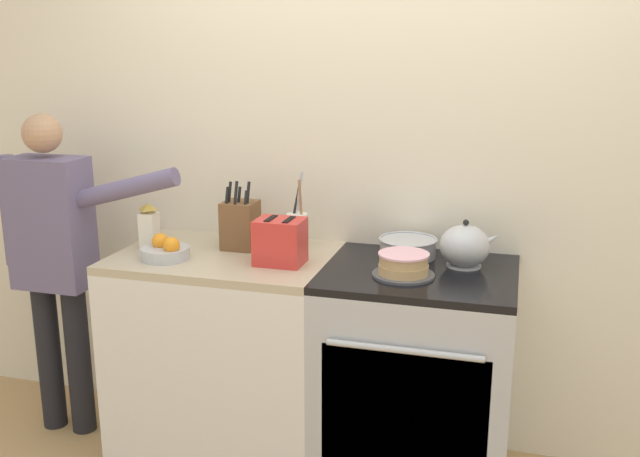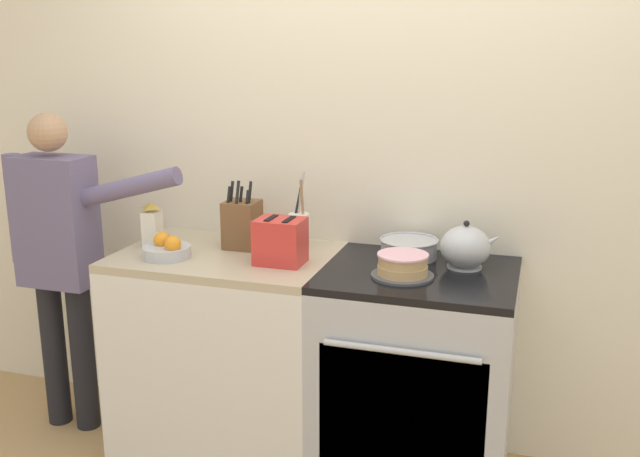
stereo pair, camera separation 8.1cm
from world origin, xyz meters
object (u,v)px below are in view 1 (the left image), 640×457
Objects in this scene: tea_kettle at (465,246)px; knife_block at (240,224)px; mixing_bowl at (408,247)px; stove_range at (415,378)px; milk_carton at (149,227)px; layer_cake at (404,265)px; person_baker at (55,250)px; utensil_crock at (297,229)px; fruit_bowl at (165,251)px; toaster at (280,242)px.

knife_block is (-0.96, 0.00, 0.02)m from tea_kettle.
stove_range is at bearing -66.87° from mixing_bowl.
layer_cake is at bearing -4.36° from milk_carton.
tea_kettle is 0.96m from knife_block.
tea_kettle is at bearing -4.37° from person_baker.
stove_range is 3.76× the size of mixing_bowl.
utensil_crock reaches higher than tea_kettle.
stove_range is 4.61× the size of fruit_bowl.
toaster is (0.24, -0.17, -0.01)m from knife_block.
milk_carton is (-0.14, 0.13, 0.06)m from fruit_bowl.
milk_carton is at bearing -171.04° from mixing_bowl.
stove_range is at bearing -7.74° from knife_block.
person_baker is (-0.46, -0.04, -0.13)m from milk_carton.
mixing_bowl is 0.54m from toaster.
utensil_crock is 0.57m from fruit_bowl.
mixing_bowl is 1.23× the size of milk_carton.
milk_carton is (-1.13, 0.09, 0.05)m from layer_cake.
stove_range is 0.58m from tea_kettle.
toaster is at bearing 8.10° from fruit_bowl.
utensil_crock reaches higher than layer_cake.
knife_block is 0.25m from utensil_crock.
milk_carton reaches higher than fruit_bowl.
tea_kettle is at bearing 41.44° from layer_cake.
mixing_bowl is 0.81× the size of knife_block.
tea_kettle reaches higher than stove_range.
milk_carton is at bearing -163.61° from utensil_crock.
utensil_crock is at bearing 2.66° from person_baker.
stove_range is 1.16m from fruit_bowl.
fruit_bowl is (-0.99, -0.04, -0.01)m from layer_cake.
person_baker is at bearing -175.15° from milk_carton.
person_baker reaches higher than fruit_bowl.
milk_carton is (-0.62, -0.18, 0.01)m from utensil_crock.
mixing_bowl is (-0.07, 0.18, 0.50)m from stove_range.
mixing_bowl is 0.49m from utensil_crock.
person_baker is at bearing 178.77° from toaster.
tea_kettle is 1.81m from person_baker.
fruit_bowl is at bearing -171.90° from toaster.
fruit_bowl is at bearing -162.42° from mixing_bowl.
tea_kettle is at bearing 4.43° from milk_carton.
toaster is (-0.56, -0.06, 0.55)m from stove_range.
utensil_crock is at bearing 152.41° from layer_cake.
knife_block reaches higher than toaster.
milk_carton reaches higher than mixing_bowl.
toaster reaches higher than layer_cake.
utensil_crock is (-0.73, 0.08, 0.00)m from tea_kettle.
stove_range is at bearing -147.53° from tea_kettle.
toaster is at bearing -10.13° from person_baker.
person_baker is at bearing -172.24° from mixing_bowl.
utensil_crock is at bearing 179.14° from mixing_bowl.
tea_kettle is at bearing -6.07° from utensil_crock.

